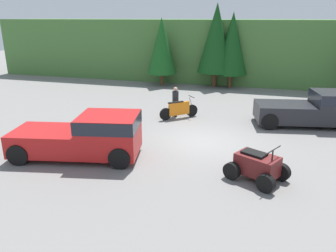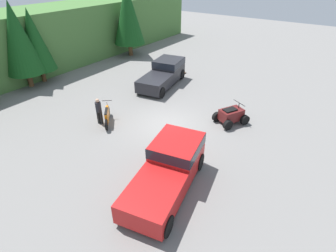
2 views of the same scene
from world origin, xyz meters
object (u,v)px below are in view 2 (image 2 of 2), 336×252
at_px(quad_atv, 231,116).
at_px(pickup_truck_second, 164,73).
at_px(pickup_truck_red, 169,167).
at_px(dirt_bike, 107,116).
at_px(traffic_cone, 184,71).
at_px(rider_person, 99,110).

bearing_deg(quad_atv, pickup_truck_second, 96.16).
xyz_separation_m(pickup_truck_red, pickup_truck_second, (9.42, 7.00, 0.00)).
height_order(dirt_bike, traffic_cone, dirt_bike).
bearing_deg(dirt_bike, traffic_cone, -37.62).
xyz_separation_m(pickup_truck_second, rider_person, (-7.53, -0.46, -0.03)).
height_order(rider_person, traffic_cone, rider_person).
bearing_deg(dirt_bike, pickup_truck_red, -151.15).
distance_m(pickup_truck_second, dirt_bike, 7.29).
relative_size(pickup_truck_red, quad_atv, 2.31).
relative_size(dirt_bike, traffic_cone, 3.31).
bearing_deg(traffic_cone, dirt_bike, -175.89).
xyz_separation_m(pickup_truck_second, dirt_bike, (-7.23, -0.79, -0.46)).
xyz_separation_m(pickup_truck_red, traffic_cone, (12.40, 6.94, -0.70)).
height_order(dirt_bike, rider_person, rider_person).
distance_m(pickup_truck_red, pickup_truck_second, 11.73).
relative_size(pickup_truck_second, dirt_bike, 3.04).
bearing_deg(pickup_truck_red, dirt_bike, 58.93).
distance_m(pickup_truck_second, traffic_cone, 3.06).
height_order(quad_atv, rider_person, rider_person).
bearing_deg(traffic_cone, pickup_truck_red, -150.75).
relative_size(pickup_truck_second, quad_atv, 2.38).
distance_m(pickup_truck_red, dirt_bike, 6.60).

